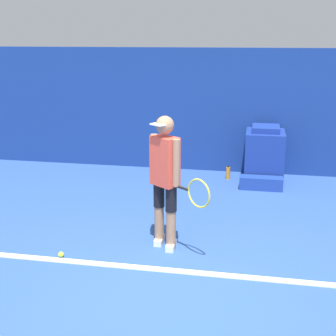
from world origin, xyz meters
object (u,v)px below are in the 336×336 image
tennis_player (166,176)px  covered_chair (264,155)px  water_bottle (228,173)px  equipment_bag (261,183)px  tennis_ball (61,255)px

tennis_player → covered_chair: tennis_player is taller
tennis_player → water_bottle: bearing=115.7°
equipment_bag → water_bottle: (-0.60, 0.50, 0.01)m
tennis_ball → equipment_bag: 3.88m
tennis_player → equipment_bag: 2.92m
equipment_bag → water_bottle: size_ratio=2.93×
equipment_bag → water_bottle: 0.78m
covered_chair → equipment_bag: covered_chair is taller
tennis_ball → covered_chair: size_ratio=0.07×
covered_chair → equipment_bag: (-0.04, -0.55, -0.37)m
tennis_ball → equipment_bag: equipment_bag is taller
tennis_player → equipment_bag: size_ratio=2.26×
tennis_player → covered_chair: bearing=105.0°
tennis_player → equipment_bag: (1.18, 2.54, -0.81)m
tennis_player → water_bottle: tennis_player is taller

